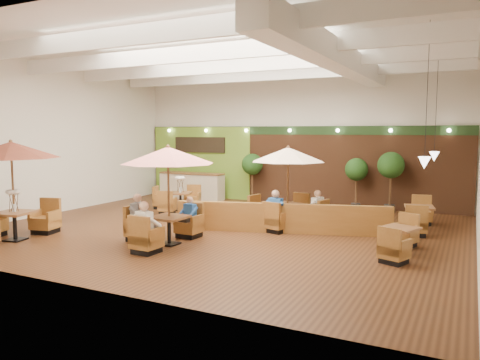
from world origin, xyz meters
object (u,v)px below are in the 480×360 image
Objects in this scene: table_2 at (288,171)px; diner_0 at (146,222)px; diner_4 at (316,205)px; topiary_0 at (252,166)px; booth_divider at (282,218)px; table_1 at (166,173)px; service_counter at (192,186)px; diner_3 at (276,207)px; table_5 at (419,218)px; diner_1 at (189,212)px; topiary_1 at (356,172)px; diner_2 at (140,213)px; table_3 at (176,198)px; table_0 at (10,169)px; topiary_2 at (391,168)px; table_4 at (399,241)px.

table_2 is 3.07× the size of diner_0.
topiary_0 is at bearing 65.58° from diner_4.
table_1 is (-2.23, -2.69, 1.48)m from booth_divider.
service_counter is 3.64× the size of diner_3.
diner_1 is (-5.78, -4.00, 0.37)m from table_5.
service_counter is 3.05m from topiary_0.
diner_1 is (-3.24, -6.71, -0.77)m from topiary_1.
diner_2 is at bearing -178.02° from table_1.
table_1 reaches higher than table_3.
booth_divider is 5.53m from table_3.
topiary_2 is at bearing 33.90° from table_0.
table_5 is 3.02× the size of diner_2.
diner_2 is at bearing 146.96° from diner_0.
table_3 is 3.69m from topiary_0.
table_0 is at bearing -141.32° from table_4.
diner_3 is at bearing 21.65° from table_0.
diner_2 is 1.12× the size of diner_4.
table_0 is 3.74m from diner_2.
topiary_2 is at bearing 104.81° from table_5.
topiary_0 reaches higher than table_4.
topiary_1 is at bearing 0.00° from topiary_0.
table_5 is (3.80, 1.32, -1.40)m from table_2.
topiary_1 is (1.08, 4.99, 1.05)m from booth_divider.
table_3 is 5.12m from diner_2.
table_1 reaches higher than booth_divider.
topiary_1 reaches higher than service_counter.
topiary_1 is 9.28m from diner_0.
topiary_1 is 5.18m from diner_3.
table_2 is 1.06× the size of table_4.
service_counter is at bearing 160.17° from table_2.
service_counter is at bearing 169.72° from table_4.
topiary_0 reaches higher than booth_divider.
diner_0 is at bearing -84.17° from table_1.
table_5 is at bearing 31.98° from table_2.
diner_0 is at bearing -82.54° from topiary_0.
table_5 is at bearing 37.18° from diner_3.
topiary_1 is (-2.42, 5.99, 1.16)m from table_4.
topiary_2 is (4.56, 7.69, -0.23)m from table_1.
diner_1 is at bearing -58.28° from service_counter.
diner_2 is (-2.96, -3.65, -0.98)m from table_2.
topiary_2 reaches higher than booth_divider.
diner_2 is (-0.91, -0.00, -1.14)m from table_1.
booth_divider is at bearing -40.26° from table_3.
table_1 is 4.19m from table_2.
booth_divider is 9.05× the size of diner_1.
diner_4 is (-2.86, -1.32, 0.39)m from table_5.
diner_2 is (3.05, -7.49, 0.20)m from service_counter.
table_4 is 0.95× the size of table_5.
table_2 is at bearing -171.33° from table_5.
topiary_0 reaches higher than diner_1.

